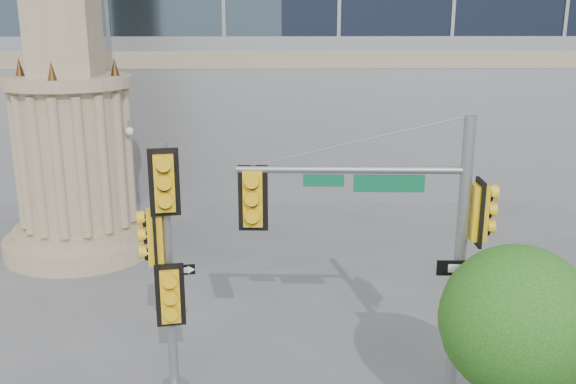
{
  "coord_description": "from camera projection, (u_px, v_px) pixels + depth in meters",
  "views": [
    {
      "loc": [
        -0.44,
        -9.05,
        6.72
      ],
      "look_at": [
        -0.12,
        2.0,
        3.66
      ],
      "focal_mm": 40.0,
      "sensor_mm": 36.0,
      "label": 1
    }
  ],
  "objects": [
    {
      "name": "monument",
      "position": [
        66.0,
        60.0,
        17.56
      ],
      "size": [
        4.4,
        4.4,
        16.6
      ],
      "color": "gray",
      "rests_on": "ground"
    },
    {
      "name": "main_signal_pole",
      "position": [
        404.0,
        237.0,
        10.44
      ],
      "size": [
        4.05,
        0.56,
        5.22
      ],
      "rotation": [
        0.0,
        0.0,
        -0.05
      ],
      "color": "slate",
      "rests_on": "ground"
    },
    {
      "name": "secondary_signal_pole",
      "position": [
        165.0,
        252.0,
        11.16
      ],
      "size": [
        0.85,
        0.61,
        4.66
      ],
      "rotation": [
        0.0,
        0.0,
        0.17
      ],
      "color": "slate",
      "rests_on": "ground"
    },
    {
      "name": "street_tree",
      "position": [
        518.0,
        327.0,
        9.3
      ],
      "size": [
        2.29,
        2.24,
        3.57
      ],
      "color": "gray",
      "rests_on": "ground"
    }
  ]
}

